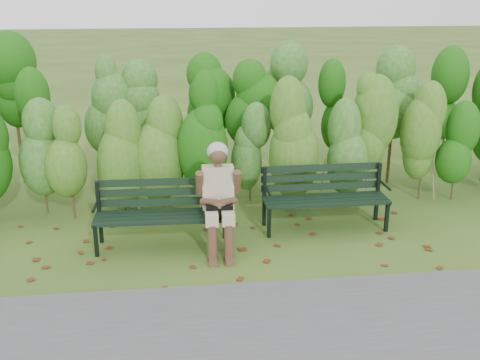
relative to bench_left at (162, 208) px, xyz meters
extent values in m
plane|color=#35511A|center=(0.99, -0.19, -0.48)|extent=(80.00, 80.00, 0.00)
cube|color=#474749|center=(0.99, -2.39, -0.47)|extent=(60.00, 2.50, 0.01)
cylinder|color=#47381E|center=(-1.76, 1.11, -0.08)|extent=(0.03, 0.03, 0.80)
ellipsoid|color=#386F16|center=(-1.76, 1.11, 0.56)|extent=(0.64, 0.64, 1.44)
cylinder|color=#47381E|center=(-1.15, 1.11, -0.08)|extent=(0.03, 0.03, 0.80)
ellipsoid|color=#386F16|center=(-1.15, 1.11, 0.56)|extent=(0.64, 0.64, 1.44)
cylinder|color=#47381E|center=(-0.54, 1.11, -0.08)|extent=(0.03, 0.03, 0.80)
ellipsoid|color=#386F16|center=(-0.54, 1.11, 0.56)|extent=(0.64, 0.64, 1.44)
cylinder|color=#47381E|center=(0.07, 1.11, -0.08)|extent=(0.03, 0.03, 0.80)
ellipsoid|color=#386F16|center=(0.07, 1.11, 0.56)|extent=(0.64, 0.64, 1.44)
cylinder|color=#47381E|center=(0.68, 1.11, -0.08)|extent=(0.03, 0.03, 0.80)
ellipsoid|color=#386F16|center=(0.68, 1.11, 0.56)|extent=(0.64, 0.64, 1.44)
cylinder|color=#47381E|center=(1.30, 1.11, -0.08)|extent=(0.03, 0.03, 0.80)
ellipsoid|color=#386F16|center=(1.30, 1.11, 0.56)|extent=(0.64, 0.64, 1.44)
cylinder|color=#47381E|center=(1.91, 1.11, -0.08)|extent=(0.03, 0.03, 0.80)
ellipsoid|color=#386F16|center=(1.91, 1.11, 0.56)|extent=(0.64, 0.64, 1.44)
cylinder|color=#47381E|center=(2.52, 1.11, -0.08)|extent=(0.03, 0.03, 0.80)
ellipsoid|color=#386F16|center=(2.52, 1.11, 0.56)|extent=(0.64, 0.64, 1.44)
cylinder|color=#47381E|center=(3.13, 1.11, -0.08)|extent=(0.03, 0.03, 0.80)
ellipsoid|color=#386F16|center=(3.13, 1.11, 0.56)|extent=(0.64, 0.64, 1.44)
cylinder|color=#47381E|center=(3.74, 1.11, -0.08)|extent=(0.03, 0.03, 0.80)
ellipsoid|color=#386F16|center=(3.74, 1.11, 0.56)|extent=(0.64, 0.64, 1.44)
cylinder|color=#47381E|center=(4.35, 1.11, -0.08)|extent=(0.03, 0.03, 0.80)
ellipsoid|color=#386F16|center=(4.35, 1.11, 0.56)|extent=(0.64, 0.64, 1.44)
cylinder|color=#47381E|center=(-2.47, 2.11, 0.07)|extent=(0.04, 0.04, 1.10)
cylinder|color=#47381E|center=(-1.70, 2.11, 0.07)|extent=(0.04, 0.04, 1.10)
ellipsoid|color=#205C0E|center=(-1.70, 2.11, 0.95)|extent=(0.70, 0.70, 1.98)
cylinder|color=#47381E|center=(-0.93, 2.11, 0.07)|extent=(0.04, 0.04, 1.10)
ellipsoid|color=#205C0E|center=(-0.93, 2.11, 0.95)|extent=(0.70, 0.70, 1.98)
cylinder|color=#47381E|center=(-0.16, 2.11, 0.07)|extent=(0.04, 0.04, 1.10)
ellipsoid|color=#205C0E|center=(-0.16, 2.11, 0.95)|extent=(0.70, 0.70, 1.98)
cylinder|color=#47381E|center=(0.61, 2.11, 0.07)|extent=(0.04, 0.04, 1.10)
ellipsoid|color=#205C0E|center=(0.61, 2.11, 0.95)|extent=(0.70, 0.70, 1.98)
cylinder|color=#47381E|center=(1.37, 2.11, 0.07)|extent=(0.04, 0.04, 1.10)
ellipsoid|color=#205C0E|center=(1.37, 2.11, 0.95)|extent=(0.70, 0.70, 1.98)
cylinder|color=#47381E|center=(2.14, 2.11, 0.07)|extent=(0.04, 0.04, 1.10)
ellipsoid|color=#205C0E|center=(2.14, 2.11, 0.95)|extent=(0.70, 0.70, 1.98)
cylinder|color=#47381E|center=(2.91, 2.11, 0.07)|extent=(0.04, 0.04, 1.10)
ellipsoid|color=#205C0E|center=(2.91, 2.11, 0.95)|extent=(0.70, 0.70, 1.98)
cylinder|color=#47381E|center=(3.68, 2.11, 0.07)|extent=(0.04, 0.04, 1.10)
ellipsoid|color=#205C0E|center=(3.68, 2.11, 0.95)|extent=(0.70, 0.70, 1.98)
cylinder|color=#47381E|center=(4.45, 2.11, 0.07)|extent=(0.04, 0.04, 1.10)
ellipsoid|color=#205C0E|center=(4.45, 2.11, 0.95)|extent=(0.70, 0.70, 1.98)
cylinder|color=#47381E|center=(5.21, 2.11, 0.07)|extent=(0.04, 0.04, 1.10)
cube|color=#5B2B14|center=(0.48, 0.37, -0.48)|extent=(0.10, 0.08, 0.01)
cube|color=#5B2B14|center=(3.29, -0.90, -0.48)|extent=(0.09, 0.11, 0.01)
cube|color=#5B2B14|center=(3.55, -0.44, -0.48)|extent=(0.11, 0.11, 0.01)
cube|color=#5B2B14|center=(2.46, -0.06, -0.48)|extent=(0.11, 0.09, 0.01)
cube|color=#5B2B14|center=(1.15, 0.31, -0.48)|extent=(0.09, 0.11, 0.01)
cube|color=#5B2B14|center=(3.05, -0.73, -0.48)|extent=(0.08, 0.10, 0.01)
cube|color=#5B2B14|center=(-1.64, -0.25, -0.48)|extent=(0.08, 0.10, 0.01)
cube|color=#5B2B14|center=(3.71, 0.12, -0.48)|extent=(0.11, 0.11, 0.01)
cube|color=#5B2B14|center=(0.76, -0.38, -0.48)|extent=(0.11, 0.11, 0.01)
cube|color=#5B2B14|center=(0.47, -1.04, -0.48)|extent=(0.08, 0.10, 0.01)
cube|color=#5B2B14|center=(1.60, 0.27, -0.48)|extent=(0.09, 0.11, 0.01)
cube|color=#5B2B14|center=(0.48, 0.22, -0.48)|extent=(0.11, 0.10, 0.01)
cube|color=#5B2B14|center=(0.13, -0.10, -0.48)|extent=(0.11, 0.11, 0.01)
cube|color=#5B2B14|center=(2.82, -1.14, -0.48)|extent=(0.10, 0.11, 0.01)
cube|color=#5B2B14|center=(-1.76, -0.50, -0.48)|extent=(0.09, 0.07, 0.01)
cube|color=#5B2B14|center=(-0.02, -0.93, -0.48)|extent=(0.09, 0.10, 0.01)
cube|color=#5B2B14|center=(0.67, -0.51, -0.48)|extent=(0.11, 0.11, 0.01)
cube|color=#5B2B14|center=(0.79, -1.00, -0.48)|extent=(0.11, 0.11, 0.01)
cube|color=#5B2B14|center=(1.59, -0.28, -0.48)|extent=(0.11, 0.11, 0.01)
cube|color=#5B2B14|center=(2.88, 0.81, -0.48)|extent=(0.11, 0.11, 0.01)
cube|color=#5B2B14|center=(0.98, -0.06, -0.48)|extent=(0.10, 0.11, 0.01)
cube|color=#5B2B14|center=(0.55, -0.52, -0.48)|extent=(0.11, 0.10, 0.01)
cube|color=#5B2B14|center=(0.22, -1.16, -0.48)|extent=(0.11, 0.11, 0.01)
cube|color=#5B2B14|center=(-1.36, -0.25, -0.48)|extent=(0.11, 0.11, 0.01)
cube|color=#5B2B14|center=(-1.72, -0.23, -0.48)|extent=(0.09, 0.11, 0.01)
cube|color=#5B2B14|center=(1.95, -0.18, -0.48)|extent=(0.07, 0.09, 0.01)
cube|color=#5B2B14|center=(2.61, 0.40, -0.48)|extent=(0.07, 0.09, 0.01)
cube|color=#5B2B14|center=(1.56, -0.31, -0.48)|extent=(0.11, 0.11, 0.01)
cube|color=#5B2B14|center=(-0.64, -0.19, -0.48)|extent=(0.08, 0.10, 0.01)
cube|color=#5B2B14|center=(2.60, -0.49, -0.48)|extent=(0.10, 0.11, 0.01)
cube|color=#5B2B14|center=(-1.47, 0.41, -0.48)|extent=(0.11, 0.11, 0.01)
cube|color=#5B2B14|center=(-0.47, 0.72, -0.48)|extent=(0.11, 0.11, 0.01)
cube|color=#5B2B14|center=(-1.42, 0.75, -0.48)|extent=(0.09, 0.07, 0.01)
cube|color=#5B2B14|center=(1.83, -0.26, -0.48)|extent=(0.10, 0.09, 0.01)
cube|color=black|center=(-0.01, -0.27, -0.07)|extent=(1.63, 0.15, 0.04)
cube|color=black|center=(0.00, -0.16, -0.07)|extent=(1.63, 0.15, 0.04)
cube|color=black|center=(0.00, -0.04, -0.07)|extent=(1.63, 0.15, 0.04)
cube|color=black|center=(0.00, 0.07, -0.07)|extent=(1.63, 0.15, 0.04)
cube|color=black|center=(0.00, 0.15, 0.03)|extent=(1.62, 0.10, 0.10)
cube|color=black|center=(0.00, 0.17, 0.15)|extent=(1.62, 0.10, 0.10)
cube|color=black|center=(0.01, 0.18, 0.28)|extent=(1.62, 0.10, 0.10)
cube|color=black|center=(-0.78, -0.26, -0.28)|extent=(0.05, 0.05, 0.41)
cube|color=black|center=(-0.77, 0.13, -0.07)|extent=(0.05, 0.05, 0.81)
cube|color=black|center=(-0.78, -0.08, -0.09)|extent=(0.06, 0.45, 0.04)
cylinder|color=black|center=(-0.78, -0.12, 0.11)|extent=(0.04, 0.34, 0.03)
cube|color=black|center=(0.77, -0.30, -0.28)|extent=(0.05, 0.05, 0.41)
cube|color=black|center=(0.78, 0.09, -0.07)|extent=(0.05, 0.05, 0.81)
cube|color=black|center=(0.77, -0.12, -0.09)|extent=(0.06, 0.45, 0.04)
cylinder|color=black|center=(0.77, -0.17, 0.11)|extent=(0.04, 0.34, 0.03)
cube|color=black|center=(2.13, 0.04, -0.07)|extent=(1.64, 0.11, 0.04)
cube|color=black|center=(2.13, 0.16, -0.07)|extent=(1.64, 0.11, 0.04)
cube|color=black|center=(2.13, 0.27, -0.07)|extent=(1.64, 0.11, 0.04)
cube|color=black|center=(2.13, 0.38, -0.07)|extent=(1.64, 0.11, 0.04)
cube|color=black|center=(2.13, 0.47, 0.03)|extent=(1.64, 0.06, 0.10)
cube|color=black|center=(2.13, 0.48, 0.16)|extent=(1.64, 0.06, 0.10)
cube|color=black|center=(2.13, 0.50, 0.29)|extent=(1.64, 0.06, 0.10)
cube|color=black|center=(1.35, 0.03, -0.27)|extent=(0.05, 0.05, 0.41)
cube|color=black|center=(1.35, 0.42, -0.07)|extent=(0.05, 0.05, 0.82)
cube|color=black|center=(1.35, 0.21, -0.09)|extent=(0.05, 0.45, 0.04)
cylinder|color=black|center=(1.35, 0.17, 0.11)|extent=(0.03, 0.34, 0.03)
cube|color=black|center=(2.91, 0.03, -0.27)|extent=(0.05, 0.05, 0.41)
cube|color=black|center=(2.91, 0.43, -0.07)|extent=(0.05, 0.05, 0.82)
cube|color=black|center=(2.91, 0.22, -0.09)|extent=(0.05, 0.45, 0.04)
cylinder|color=black|center=(2.91, 0.17, 0.11)|extent=(0.03, 0.34, 0.03)
cube|color=tan|center=(0.59, -0.34, 0.02)|extent=(0.16, 0.45, 0.14)
cube|color=tan|center=(0.78, -0.34, 0.02)|extent=(0.16, 0.45, 0.14)
cylinder|color=brown|center=(0.58, -0.52, -0.25)|extent=(0.12, 0.12, 0.45)
cylinder|color=brown|center=(0.78, -0.53, -0.25)|extent=(0.12, 0.12, 0.45)
cube|color=brown|center=(0.58, -0.60, -0.45)|extent=(0.10, 0.22, 0.06)
cube|color=brown|center=(0.77, -0.61, -0.45)|extent=(0.10, 0.22, 0.06)
cube|color=tan|center=(0.69, -0.06, 0.27)|extent=(0.39, 0.28, 0.55)
cylinder|color=brown|center=(0.69, -0.08, 0.55)|extent=(0.10, 0.10, 0.11)
sphere|color=brown|center=(0.69, -0.09, 0.69)|extent=(0.22, 0.22, 0.22)
ellipsoid|color=gray|center=(0.69, -0.06, 0.72)|extent=(0.26, 0.24, 0.23)
cylinder|color=brown|center=(0.47, -0.13, 0.36)|extent=(0.10, 0.22, 0.33)
cylinder|color=brown|center=(0.91, -0.15, 0.36)|extent=(0.10, 0.22, 0.33)
cylinder|color=brown|center=(0.58, -0.28, 0.16)|extent=(0.24, 0.28, 0.14)
cylinder|color=brown|center=(0.80, -0.28, 0.16)|extent=(0.25, 0.28, 0.14)
sphere|color=brown|center=(0.68, -0.34, 0.14)|extent=(0.12, 0.12, 0.12)
cube|color=black|center=(0.69, -0.33, 0.07)|extent=(0.32, 0.14, 0.17)
camera|label=1|loc=(0.20, -6.48, 2.57)|focal=42.00mm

